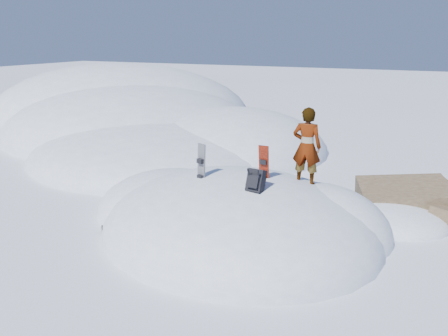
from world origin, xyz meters
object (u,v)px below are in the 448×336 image
at_px(snowboard_red, 264,171).
at_px(backpack, 256,181).
at_px(snowboard_dark, 201,171).
at_px(person, 307,147).

relative_size(snowboard_red, backpack, 2.20).
height_order(snowboard_dark, person, person).
distance_m(snowboard_red, person, 1.20).
bearing_deg(backpack, snowboard_dark, 174.10).
bearing_deg(snowboard_dark, backpack, 10.18).
bearing_deg(snowboard_red, snowboard_dark, -159.12).
relative_size(snowboard_dark, backpack, 2.24).
distance_m(backpack, person, 1.73).
xyz_separation_m(snowboard_red, backpack, (0.11, -0.81, 0.03)).
bearing_deg(snowboard_red, person, 40.06).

